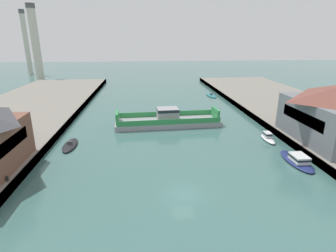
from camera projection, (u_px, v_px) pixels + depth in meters
ground_plane at (183, 194)px, 32.00m from camera, size 400.00×400.00×0.00m
chain_ferry at (168, 120)px, 57.33m from camera, size 22.43×7.67×3.74m
moored_boat_near_left at (268, 138)px, 48.87m from camera, size 1.65×5.00×1.47m
moored_boat_near_right at (211, 95)px, 86.76m from camera, size 2.94×7.51×0.92m
moored_boat_mid_left at (70, 145)px, 46.23m from camera, size 2.34×6.65×0.97m
moored_boat_mid_right at (298, 160)px, 39.90m from camera, size 2.87×8.00×1.47m
bollard_left_mid at (7, 178)px, 32.45m from camera, size 0.32×0.32×0.71m
smokestack_distant_a at (35, 40)px, 116.75m from camera, size 3.71×3.71×31.87m
smokestack_distant_b at (26, 41)px, 134.80m from camera, size 2.60×2.60×31.36m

